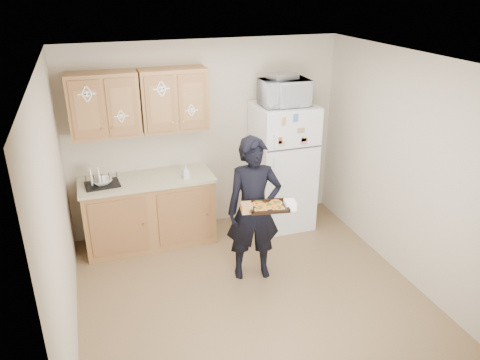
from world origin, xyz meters
name	(u,v)px	position (x,y,z in m)	size (l,w,h in m)	color
floor	(251,295)	(0.00, 0.00, 0.00)	(3.60, 3.60, 0.00)	brown
ceiling	(254,61)	(0.00, 0.00, 2.50)	(3.60, 3.60, 0.00)	white
wall_back	(206,137)	(0.00, 1.80, 1.25)	(3.60, 0.04, 2.50)	beige
wall_front	(347,301)	(0.00, -1.80, 1.25)	(3.60, 0.04, 2.50)	beige
wall_left	(58,219)	(-1.80, 0.00, 1.25)	(0.04, 3.60, 2.50)	beige
wall_right	(407,169)	(1.80, 0.00, 1.25)	(0.04, 3.60, 2.50)	beige
refrigerator	(282,167)	(0.95, 1.43, 0.85)	(0.75, 0.70, 1.70)	white
base_cabinet	(149,212)	(-0.85, 1.48, 0.43)	(1.60, 0.60, 0.86)	olive
countertop	(147,180)	(-0.85, 1.48, 0.88)	(1.64, 0.64, 0.04)	tan
upper_cab_left	(104,105)	(-1.25, 1.61, 1.83)	(0.80, 0.33, 0.75)	olive
upper_cab_right	(174,100)	(-0.43, 1.61, 1.83)	(0.80, 0.33, 0.75)	olive
cereal_box	(306,200)	(1.47, 1.67, 0.16)	(0.20, 0.07, 0.32)	#ECDC53
person	(254,210)	(0.16, 0.39, 0.83)	(0.61, 0.40, 1.66)	black
baking_tray	(268,207)	(0.21, 0.09, 1.00)	(0.40, 0.29, 0.04)	black
pizza_front_left	(261,209)	(0.11, 0.04, 1.01)	(0.13, 0.13, 0.02)	orange
pizza_front_right	(279,208)	(0.29, 0.01, 1.01)	(0.13, 0.13, 0.02)	orange
pizza_back_left	(258,204)	(0.13, 0.17, 1.01)	(0.13, 0.13, 0.02)	orange
pizza_back_right	(276,202)	(0.31, 0.14, 1.01)	(0.13, 0.13, 0.02)	orange
pizza_center	(268,206)	(0.21, 0.09, 1.01)	(0.13, 0.13, 0.02)	orange
microwave	(284,93)	(0.92, 1.38, 1.86)	(0.59, 0.40, 0.33)	white
foil_pan	(283,76)	(0.90, 1.41, 2.06)	(0.34, 0.24, 0.07)	#AEAFB5
dish_rack	(102,179)	(-1.38, 1.44, 0.98)	(0.40, 0.30, 0.16)	black
bowl	(102,182)	(-1.38, 1.44, 0.95)	(0.23, 0.23, 0.06)	white
soap_bottle	(186,172)	(-0.39, 1.34, 0.98)	(0.08, 0.08, 0.17)	white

